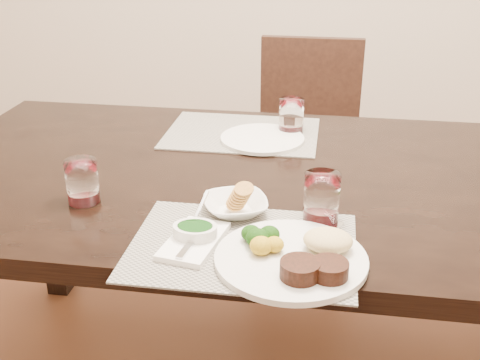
% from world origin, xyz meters
% --- Properties ---
extents(dining_table, '(2.00, 1.00, 0.75)m').
position_xyz_m(dining_table, '(0.00, 0.00, 0.67)').
color(dining_table, black).
rests_on(dining_table, ground).
extents(chair_far, '(0.42, 0.42, 0.90)m').
position_xyz_m(chair_far, '(0.00, 0.93, 0.50)').
color(chair_far, black).
rests_on(chair_far, ground).
extents(placemat_near, '(0.46, 0.34, 0.00)m').
position_xyz_m(placemat_near, '(-0.07, -0.38, 0.75)').
color(placemat_near, gray).
rests_on(placemat_near, dining_table).
extents(placemat_far, '(0.46, 0.34, 0.00)m').
position_xyz_m(placemat_far, '(-0.17, 0.28, 0.75)').
color(placemat_far, gray).
rests_on(placemat_far, dining_table).
extents(dinner_plate, '(0.30, 0.30, 0.05)m').
position_xyz_m(dinner_plate, '(0.05, -0.43, 0.77)').
color(dinner_plate, silver).
rests_on(dinner_plate, placemat_near).
extents(napkin_fork, '(0.13, 0.19, 0.02)m').
position_xyz_m(napkin_fork, '(-0.17, -0.39, 0.76)').
color(napkin_fork, white).
rests_on(napkin_fork, placemat_near).
extents(steak_knife, '(0.07, 0.22, 0.01)m').
position_xyz_m(steak_knife, '(0.10, -0.40, 0.76)').
color(steak_knife, silver).
rests_on(steak_knife, placemat_near).
extents(cracker_bowl, '(0.18, 0.18, 0.06)m').
position_xyz_m(cracker_bowl, '(-0.11, -0.24, 0.77)').
color(cracker_bowl, silver).
rests_on(cracker_bowl, placemat_near).
extents(sauce_ramekin, '(0.09, 0.14, 0.07)m').
position_xyz_m(sauce_ramekin, '(-0.17, -0.38, 0.77)').
color(sauce_ramekin, silver).
rests_on(sauce_ramekin, placemat_near).
extents(wine_glass_near, '(0.08, 0.08, 0.11)m').
position_xyz_m(wine_glass_near, '(0.08, -0.24, 0.80)').
color(wine_glass_near, white).
rests_on(wine_glass_near, placemat_near).
extents(far_plate, '(0.25, 0.25, 0.01)m').
position_xyz_m(far_plate, '(-0.11, 0.22, 0.76)').
color(far_plate, silver).
rests_on(far_plate, placemat_far).
extents(wine_glass_far, '(0.08, 0.08, 0.10)m').
position_xyz_m(wine_glass_far, '(-0.03, 0.31, 0.80)').
color(wine_glass_far, white).
rests_on(wine_glass_far, placemat_far).
extents(wine_glass_side, '(0.08, 0.08, 0.10)m').
position_xyz_m(wine_glass_side, '(-0.47, -0.23, 0.80)').
color(wine_glass_side, white).
rests_on(wine_glass_side, dining_table).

